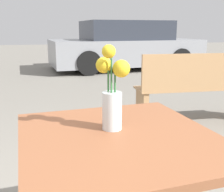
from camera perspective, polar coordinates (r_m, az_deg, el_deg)
table_front at (r=1.12m, az=1.36°, el=-13.50°), size 0.79×0.84×0.72m
flower_vase at (r=1.10m, az=0.03°, el=-0.06°), size 0.13×0.12×0.34m
bench_near at (r=3.40m, az=18.57°, el=1.80°), size 1.61×0.43×0.85m
parked_car at (r=8.03m, az=2.63°, el=10.06°), size 4.25×2.23×1.32m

